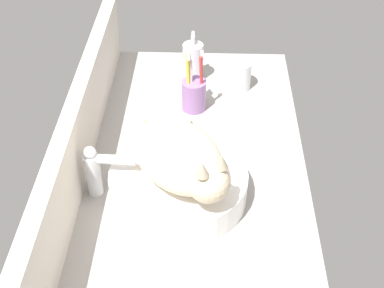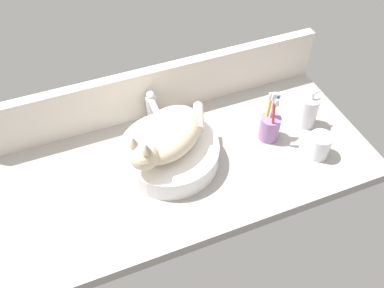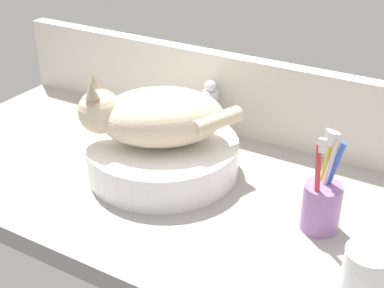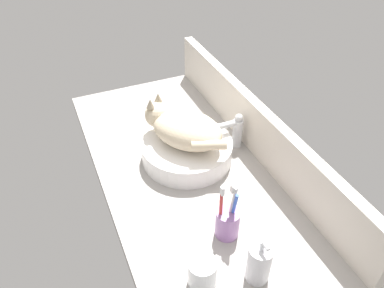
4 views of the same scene
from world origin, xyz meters
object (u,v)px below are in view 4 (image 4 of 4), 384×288
object	(u,v)px
soap_dispenser	(259,263)
water_glass	(202,274)
cat	(183,128)
faucet	(235,130)
toothbrush_cup	(226,222)
sink_basin	(187,150)

from	to	relation	value
soap_dispenser	water_glass	xyz separation A→B (cm)	(-4.09, -13.46, -2.18)
cat	faucet	size ratio (longest dim) A/B	2.22
cat	toothbrush_cup	distance (cm)	36.29
cat	soap_dispenser	world-z (taller)	cat
cat	soap_dispenser	distance (cm)	51.09
cat	faucet	xyz separation A→B (cm)	(1.59, 19.03, -5.51)
soap_dispenser	toothbrush_cup	distance (cm)	15.22
cat	faucet	world-z (taller)	cat
cat	toothbrush_cup	size ratio (longest dim) A/B	1.62
soap_dispenser	faucet	bearing A→B (deg)	158.00
soap_dispenser	sink_basin	bearing A→B (deg)	178.13
faucet	toothbrush_cup	xyz separation A→B (cm)	(33.85, -20.91, -2.10)
cat	soap_dispenser	xyz separation A→B (cm)	(50.60, -0.78, -6.97)
water_glass	soap_dispenser	bearing A→B (deg)	73.11
toothbrush_cup	water_glass	distance (cm)	16.66
toothbrush_cup	water_glass	size ratio (longest dim) A/B	2.24
cat	water_glass	distance (cm)	49.50
sink_basin	faucet	bearing A→B (deg)	88.41
sink_basin	faucet	size ratio (longest dim) A/B	2.30
faucet	water_glass	xyz separation A→B (cm)	(44.93, -33.26, -3.64)
sink_basin	toothbrush_cup	bearing A→B (deg)	-4.53
soap_dispenser	water_glass	distance (cm)	14.23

